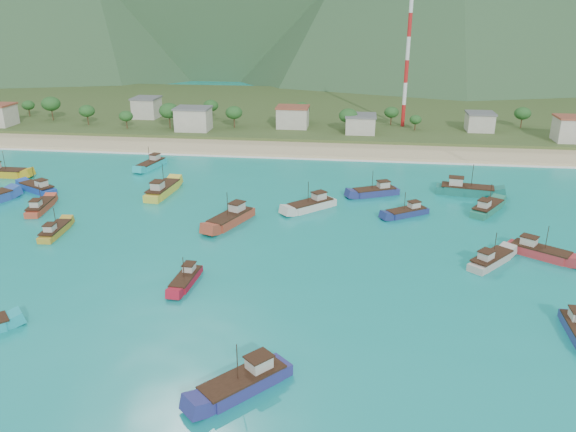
# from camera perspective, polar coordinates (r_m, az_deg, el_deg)

# --- Properties ---
(ground) EXTENTS (600.00, 600.00, 0.00)m
(ground) POSITION_cam_1_polar(r_m,az_deg,el_deg) (87.82, -4.31, -5.87)
(ground) COLOR #0C7F85
(ground) RESTS_ON ground
(beach) EXTENTS (400.00, 18.00, 1.20)m
(beach) POSITION_cam_1_polar(r_m,az_deg,el_deg) (161.49, 1.20, 6.75)
(beach) COLOR beige
(beach) RESTS_ON ground
(land) EXTENTS (400.00, 110.00, 2.40)m
(land) POSITION_cam_1_polar(r_m,az_deg,el_deg) (220.90, 2.91, 10.58)
(land) COLOR #385123
(land) RESTS_ON ground
(surf_line) EXTENTS (400.00, 2.50, 0.08)m
(surf_line) POSITION_cam_1_polar(r_m,az_deg,el_deg) (152.35, 0.82, 5.88)
(surf_line) COLOR white
(surf_line) RESTS_ON ground
(village) EXTENTS (215.64, 27.81, 6.79)m
(village) POSITION_cam_1_polar(r_m,az_deg,el_deg) (180.53, 2.26, 9.77)
(village) COLOR beige
(village) RESTS_ON ground
(vegetation) EXTENTS (279.43, 25.61, 9.24)m
(vegetation) POSITION_cam_1_polar(r_m,az_deg,el_deg) (183.66, 1.30, 10.17)
(vegetation) COLOR #235623
(vegetation) RESTS_ON ground
(radio_tower) EXTENTS (1.20, 1.20, 41.85)m
(radio_tower) POSITION_cam_1_polar(r_m,az_deg,el_deg) (186.06, 12.02, 15.24)
(radio_tower) COLOR red
(radio_tower) RESTS_ON ground
(boat_0) EXTENTS (7.69, 12.15, 6.92)m
(boat_0) POSITION_cam_1_polar(r_m,az_deg,el_deg) (107.23, -5.83, -0.31)
(boat_0) COLOR #A33F29
(boat_0) RESTS_ON ground
(boat_2) EXTENTS (3.19, 9.05, 5.26)m
(boat_2) POSITION_cam_1_polar(r_m,az_deg,el_deg) (110.18, -22.58, -1.46)
(boat_2) COLOR #B6902A
(boat_2) RESTS_ON ground
(boat_3) EXTENTS (8.14, 10.41, 6.13)m
(boat_3) POSITION_cam_1_polar(r_m,az_deg,el_deg) (119.35, 19.58, 0.70)
(boat_3) COLOR #1D7159
(boat_3) RESTS_ON ground
(boat_7) EXTENTS (4.10, 9.83, 5.63)m
(boat_7) POSITION_cam_1_polar(r_m,az_deg,el_deg) (124.00, -23.83, 0.80)
(boat_7) COLOR #BC452C
(boat_7) RESTS_ON ground
(boat_8) EXTENTS (8.46, 9.25, 5.73)m
(boat_8) POSITION_cam_1_polar(r_m,az_deg,el_deg) (96.01, 19.90, -4.28)
(boat_8) COLOR #AEA79D
(boat_8) RESTS_ON ground
(boat_9) EXTENTS (10.58, 7.05, 6.06)m
(boat_9) POSITION_cam_1_polar(r_m,az_deg,el_deg) (123.85, 8.84, 2.41)
(boat_9) COLOR navy
(boat_9) RESTS_ON ground
(boat_12) EXTENTS (3.02, 8.52, 4.95)m
(boat_12) POSITION_cam_1_polar(r_m,az_deg,el_deg) (86.02, -10.31, -6.40)
(boat_12) COLOR #AD1429
(boat_12) RESTS_ON ground
(boat_14) EXTENTS (4.61, 12.28, 7.10)m
(boat_14) POSITION_cam_1_polar(r_m,az_deg,el_deg) (125.90, -12.63, 2.54)
(boat_14) COLOR gold
(boat_14) RESTS_ON ground
(boat_15) EXTENTS (10.21, 8.22, 6.06)m
(boat_15) POSITION_cam_1_polar(r_m,az_deg,el_deg) (101.88, 24.15, -3.41)
(boat_15) COLOR #AE2D32
(boat_15) RESTS_ON ground
(boat_17) EXTENTS (5.04, 10.55, 6.00)m
(boat_17) POSITION_cam_1_polar(r_m,az_deg,el_deg) (147.72, -13.69, 5.09)
(boat_17) COLOR #1CB0B7
(boat_17) RESTS_ON ground
(boat_18) EXTENTS (11.42, 3.47, 6.73)m
(boat_18) POSITION_cam_1_polar(r_m,az_deg,el_deg) (152.37, -26.97, 3.91)
(boat_18) COLOR gold
(boat_18) RESTS_ON ground
(boat_19) EXTENTS (9.82, 10.24, 6.48)m
(boat_19) POSITION_cam_1_polar(r_m,az_deg,el_deg) (63.72, -4.43, -16.55)
(boat_19) COLOR navy
(boat_19) RESTS_ON ground
(boat_20) EXTENTS (10.41, 7.47, 6.03)m
(boat_20) POSITION_cam_1_polar(r_m,az_deg,el_deg) (136.69, -24.09, 2.56)
(boat_20) COLOR #1941A5
(boat_20) RESTS_ON ground
(boat_21) EXTENTS (8.98, 7.24, 5.33)m
(boat_21) POSITION_cam_1_polar(r_m,az_deg,el_deg) (113.20, 11.97, 0.33)
(boat_21) COLOR navy
(boat_21) RESTS_ON ground
(boat_23) EXTENTS (10.07, 9.82, 6.42)m
(boat_23) POSITION_cam_1_polar(r_m,az_deg,el_deg) (114.16, 2.38, 1.07)
(boat_23) COLOR beige
(boat_23) RESTS_ON ground
(boat_24) EXTENTS (12.83, 5.64, 7.32)m
(boat_24) POSITION_cam_1_polar(r_m,az_deg,el_deg) (128.79, 17.63, 2.49)
(boat_24) COLOR #15665B
(boat_24) RESTS_ON ground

